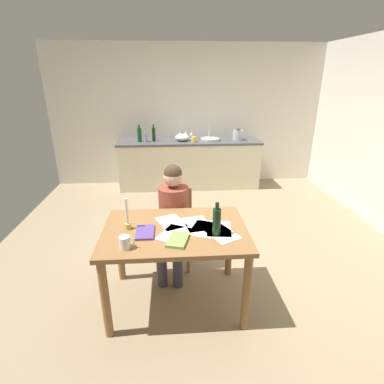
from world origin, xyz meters
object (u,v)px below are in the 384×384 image
object	(u,v)px
wine_glass_near_sink	(192,133)
person_seated	(173,213)
dining_table	(175,240)
bottle_vinegar	(146,136)
wine_bottle_on_table	(217,221)
stovetop_kettle	(238,135)
bottle_wine_red	(154,134)
wine_glass_by_kettle	(186,133)
book_magazine	(178,240)
bottle_oil	(139,134)
chair_at_table	(175,223)
coffee_mug	(125,242)
book_cookery	(145,232)
mixing_bowl	(182,137)
sink_unit	(210,139)
wine_glass_back_left	(180,133)
teacup_on_counter	(194,139)
candlestick	(128,220)

from	to	relation	value
wine_glass_near_sink	person_seated	bearing A→B (deg)	-97.97
dining_table	bottle_vinegar	xyz separation A→B (m)	(-0.47, 3.14, 0.34)
wine_bottle_on_table	stovetop_kettle	xyz separation A→B (m)	(0.89, 3.32, 0.09)
bottle_wine_red	wine_glass_by_kettle	size ratio (longest dim) A/B	1.98
book_magazine	wine_bottle_on_table	distance (m)	0.36
wine_glass_by_kettle	bottle_oil	bearing A→B (deg)	-169.16
bottle_vinegar	wine_bottle_on_table	bearing A→B (deg)	-75.87
chair_at_table	person_seated	size ratio (longest dim) A/B	0.73
coffee_mug	bottle_vinegar	size ratio (longest dim) A/B	0.51
person_seated	wine_bottle_on_table	size ratio (longest dim) A/B	4.07
bottle_vinegar	wine_glass_near_sink	distance (m)	0.88
chair_at_table	book_cookery	size ratio (longest dim) A/B	3.52
coffee_mug	wine_bottle_on_table	bearing A→B (deg)	12.57
mixing_bowl	wine_glass_by_kettle	distance (m)	0.17
sink_unit	coffee_mug	bearing A→B (deg)	-107.68
mixing_bowl	coffee_mug	bearing A→B (deg)	-99.58
book_magazine	wine_glass_back_left	size ratio (longest dim) A/B	1.55
book_magazine	mixing_bowl	bearing A→B (deg)	102.49
person_seated	coffee_mug	bearing A→B (deg)	-114.82
bottle_vinegar	teacup_on_counter	distance (m)	0.88
chair_at_table	wine_glass_near_sink	xyz separation A→B (m)	(0.38, 2.67, 0.52)
wine_glass_by_kettle	candlestick	bearing A→B (deg)	-101.62
bottle_vinegar	wine_glass_by_kettle	distance (m)	0.77
bottle_oil	book_cookery	bearing A→B (deg)	-84.20
chair_at_table	bottle_wine_red	xyz separation A→B (m)	(-0.33, 2.52, 0.54)
bottle_wine_red	stovetop_kettle	size ratio (longest dim) A/B	1.38
person_seated	teacup_on_counter	world-z (taller)	person_seated
dining_table	wine_bottle_on_table	size ratio (longest dim) A/B	4.31
teacup_on_counter	book_magazine	bearing A→B (deg)	-96.67
dining_table	book_cookery	world-z (taller)	book_cookery
chair_at_table	bottle_vinegar	bearing A→B (deg)	100.98
stovetop_kettle	wine_glass_by_kettle	bearing A→B (deg)	171.24
book_cookery	book_magazine	bearing A→B (deg)	-28.88
book_magazine	sink_unit	bearing A→B (deg)	93.87
candlestick	wine_bottle_on_table	xyz separation A→B (m)	(0.76, -0.16, 0.04)
chair_at_table	wine_glass_back_left	distance (m)	2.73
coffee_mug	wine_glass_back_left	bearing A→B (deg)	81.30
book_magazine	bottle_wine_red	bearing A→B (deg)	111.30
book_magazine	wine_glass_near_sink	size ratio (longest dim) A/B	1.55
book_cookery	sink_unit	distance (m)	3.41
bottle_oil	mixing_bowl	xyz separation A→B (m)	(0.78, 0.02, -0.07)
stovetop_kettle	book_cookery	bearing A→B (deg)	-114.73
chair_at_table	wine_glass_back_left	xyz separation A→B (m)	(0.16, 2.67, 0.52)
book_cookery	mixing_bowl	bearing A→B (deg)	81.80
bottle_oil	stovetop_kettle	world-z (taller)	bottle_oil
stovetop_kettle	teacup_on_counter	distance (m)	0.86
wine_bottle_on_table	coffee_mug	bearing A→B (deg)	-167.43
stovetop_kettle	wine_glass_back_left	bearing A→B (deg)	172.08
sink_unit	bottle_oil	bearing A→B (deg)	-179.21
bottle_oil	wine_glass_back_left	world-z (taller)	bottle_oil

